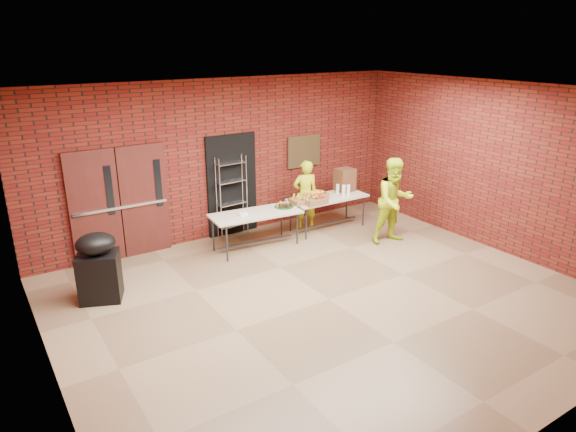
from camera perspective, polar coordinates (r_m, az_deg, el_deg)
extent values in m
cube|color=brown|center=(8.27, 4.57, -9.36)|extent=(8.00, 7.00, 0.04)
cube|color=silver|center=(7.30, 5.26, 13.57)|extent=(8.00, 7.00, 0.04)
cube|color=maroon|center=(10.53, -7.00, 6.31)|extent=(8.00, 0.04, 3.20)
cube|color=maroon|center=(5.52, 28.13, -8.21)|extent=(8.00, 0.04, 3.20)
cube|color=maroon|center=(6.18, -26.16, -5.03)|extent=(0.04, 7.00, 3.20)
cube|color=maroon|center=(10.52, 22.54, 4.97)|extent=(0.04, 7.00, 3.20)
cube|color=#4F1716|center=(9.76, -20.69, 0.81)|extent=(0.88, 0.08, 2.10)
cube|color=#4F1716|center=(9.97, -15.69, 1.72)|extent=(0.88, 0.08, 2.10)
cube|color=black|center=(9.69, -19.23, 2.70)|extent=(0.12, 0.02, 0.90)
cube|color=black|center=(9.93, -14.22, 3.58)|extent=(0.12, 0.02, 0.90)
cube|color=#B8B9BF|center=(9.82, -18.04, 0.90)|extent=(1.70, 0.04, 0.05)
cube|color=black|center=(10.65, -6.25, 3.44)|extent=(1.10, 0.06, 2.10)
cube|color=#43321A|center=(11.42, 1.79, 7.21)|extent=(0.85, 0.04, 0.70)
cube|color=beige|center=(9.94, -3.63, 0.25)|extent=(1.82, 0.90, 0.04)
cube|color=#313136|center=(10.14, -3.56, -2.88)|extent=(1.56, 0.19, 0.03)
cylinder|color=#313136|center=(9.98, -8.32, -2.05)|extent=(0.04, 0.04, 0.68)
cylinder|color=#313136|center=(10.67, -0.74, -0.41)|extent=(0.04, 0.04, 0.68)
cylinder|color=#313136|center=(9.49, -6.81, -3.14)|extent=(0.04, 0.04, 0.68)
cylinder|color=#313136|center=(10.21, 1.03, -1.33)|extent=(0.04, 0.04, 0.68)
cube|color=beige|center=(10.98, 4.46, 2.03)|extent=(1.74, 0.75, 0.04)
cube|color=#313136|center=(11.17, 4.39, -0.79)|extent=(1.53, 0.06, 0.03)
cylinder|color=#313136|center=(10.89, 0.29, -0.03)|extent=(0.03, 0.03, 0.67)
cylinder|color=#313136|center=(11.76, 6.54, 1.32)|extent=(0.03, 0.03, 0.67)
cylinder|color=#313136|center=(10.44, 2.02, -0.90)|extent=(0.03, 0.03, 0.67)
cylinder|color=#313136|center=(11.35, 8.38, 0.57)|extent=(0.03, 0.03, 0.67)
cube|color=#9E6D3F|center=(10.51, 1.43, 1.59)|extent=(0.42, 0.33, 0.07)
cube|color=#9E6D3F|center=(10.89, 3.14, 2.21)|extent=(0.45, 0.35, 0.07)
cube|color=#9E6D3F|center=(10.55, 2.89, 1.65)|extent=(0.48, 0.38, 0.08)
cylinder|color=#134A17|center=(10.25, -0.44, 1.05)|extent=(0.38, 0.38, 0.01)
cube|color=white|center=(9.80, -5.00, 0.23)|extent=(0.16, 0.11, 0.05)
cube|color=brown|center=(11.40, 6.32, 4.03)|extent=(0.38, 0.34, 0.50)
cylinder|color=white|center=(11.03, 6.20, 2.82)|extent=(0.08, 0.08, 0.24)
cylinder|color=white|center=(11.11, 6.72, 2.88)|extent=(0.08, 0.08, 0.23)
cylinder|color=white|center=(11.20, 5.54, 3.00)|extent=(0.07, 0.07, 0.21)
cube|color=black|center=(8.60, -20.18, -6.34)|extent=(0.76, 0.70, 0.78)
ellipsoid|color=black|center=(8.38, -20.62, -2.89)|extent=(0.75, 0.71, 0.34)
imported|color=#BDD317|center=(10.97, 1.93, 2.38)|extent=(0.62, 0.49, 1.50)
imported|color=#BDD317|center=(10.39, 11.74, 1.67)|extent=(0.94, 0.79, 1.73)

